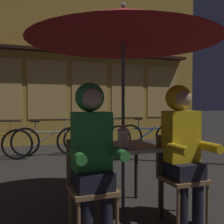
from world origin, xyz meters
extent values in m
plane|color=#2D2B28|center=(0.00, 0.00, 0.00)|extent=(60.00, 60.00, 0.00)
cube|color=#B2AD9E|center=(0.00, 0.00, 0.72)|extent=(0.72, 0.72, 0.04)
cylinder|color=#2D2319|center=(-0.31, -0.31, 0.35)|extent=(0.04, 0.04, 0.70)
cylinder|color=#2D2319|center=(0.31, -0.31, 0.35)|extent=(0.04, 0.04, 0.70)
cylinder|color=#2D2319|center=(-0.31, 0.31, 0.35)|extent=(0.04, 0.04, 0.70)
cylinder|color=#2D2319|center=(0.31, 0.31, 0.35)|extent=(0.04, 0.04, 0.70)
cylinder|color=#4C4C51|center=(0.00, 0.00, 1.12)|extent=(0.04, 0.04, 2.25)
cone|color=maroon|center=(0.00, 0.00, 2.06)|extent=(2.10, 2.10, 0.38)
sphere|color=#4C4C51|center=(0.00, 0.00, 2.28)|extent=(0.06, 0.06, 0.06)
cube|color=white|center=(-0.03, -0.08, 0.75)|extent=(0.11, 0.11, 0.02)
cube|color=white|center=(-0.03, -0.08, 0.84)|extent=(0.09, 0.09, 0.16)
pyramid|color=white|center=(-0.03, -0.08, 0.94)|extent=(0.11, 0.11, 0.06)
cube|color=olive|center=(-0.48, -0.44, 0.43)|extent=(0.40, 0.40, 0.04)
cylinder|color=olive|center=(-0.31, -0.61, 0.21)|extent=(0.03, 0.03, 0.41)
cylinder|color=olive|center=(-0.31, -0.27, 0.21)|extent=(0.03, 0.03, 0.41)
cylinder|color=olive|center=(-0.65, -0.27, 0.21)|extent=(0.03, 0.03, 0.41)
cube|color=olive|center=(-0.48, -0.26, 0.66)|extent=(0.40, 0.03, 0.42)
cube|color=olive|center=(0.48, -0.44, 0.43)|extent=(0.40, 0.40, 0.04)
cylinder|color=olive|center=(0.65, -0.61, 0.21)|extent=(0.03, 0.03, 0.41)
cylinder|color=olive|center=(0.31, -0.61, 0.21)|extent=(0.03, 0.03, 0.41)
cylinder|color=olive|center=(0.65, -0.27, 0.21)|extent=(0.03, 0.03, 0.41)
cylinder|color=olive|center=(0.31, -0.27, 0.21)|extent=(0.03, 0.03, 0.41)
cube|color=olive|center=(0.48, -0.26, 0.66)|extent=(0.40, 0.03, 0.42)
cylinder|color=black|center=(-0.39, -0.57, 0.23)|extent=(0.11, 0.11, 0.45)
cylinder|color=black|center=(-0.57, -0.57, 0.23)|extent=(0.11, 0.11, 0.45)
cube|color=black|center=(-0.48, -0.44, 0.53)|extent=(0.32, 0.36, 0.16)
cube|color=#338C38|center=(-0.48, -0.40, 0.87)|extent=(0.34, 0.22, 0.52)
cylinder|color=#338C38|center=(-0.30, -0.62, 0.78)|extent=(0.09, 0.30, 0.09)
cylinder|color=#338C38|center=(-0.66, -0.62, 0.78)|extent=(0.09, 0.30, 0.09)
sphere|color=tan|center=(-0.48, -0.40, 1.25)|extent=(0.21, 0.21, 0.21)
sphere|color=#338C38|center=(-0.48, -0.35, 1.26)|extent=(0.27, 0.27, 0.27)
cylinder|color=black|center=(0.57, -0.57, 0.23)|extent=(0.11, 0.11, 0.45)
cylinder|color=black|center=(0.39, -0.57, 0.23)|extent=(0.11, 0.11, 0.45)
cube|color=black|center=(0.48, -0.44, 0.53)|extent=(0.32, 0.36, 0.16)
cube|color=yellow|center=(0.48, -0.40, 0.87)|extent=(0.34, 0.22, 0.52)
cylinder|color=yellow|center=(0.66, -0.62, 0.78)|extent=(0.09, 0.30, 0.09)
cylinder|color=yellow|center=(0.30, -0.62, 0.78)|extent=(0.09, 0.30, 0.09)
sphere|color=tan|center=(0.48, -0.40, 1.25)|extent=(0.21, 0.21, 0.21)
sphere|color=yellow|center=(0.48, -0.35, 1.26)|extent=(0.27, 0.27, 0.27)
cube|color=gold|center=(-0.23, 5.40, 3.10)|extent=(10.00, 0.60, 6.20)
cube|color=#E0B260|center=(-1.48, 5.09, 1.60)|extent=(1.10, 0.02, 1.70)
cube|color=#E0B260|center=(-0.23, 5.09, 1.60)|extent=(1.10, 0.02, 1.70)
cube|color=#E0B260|center=(1.03, 5.09, 1.60)|extent=(1.10, 0.02, 1.70)
cube|color=#E0B260|center=(2.29, 5.09, 1.60)|extent=(1.10, 0.02, 1.70)
cube|color=#E0B260|center=(3.55, 5.09, 1.60)|extent=(1.10, 0.02, 1.70)
cube|color=#331914|center=(-0.23, 4.95, 2.70)|extent=(9.00, 0.36, 0.08)
torus|color=black|center=(-1.08, 3.28, 0.33)|extent=(0.66, 0.12, 0.66)
cylinder|color=#B78419|center=(-1.20, 3.29, 0.68)|extent=(0.02, 0.02, 0.28)
cylinder|color=black|center=(-1.20, 3.29, 0.82)|extent=(0.44, 0.07, 0.02)
torus|color=black|center=(0.09, 3.34, 0.33)|extent=(0.66, 0.19, 0.66)
torus|color=black|center=(-0.91, 3.55, 0.33)|extent=(0.66, 0.19, 0.66)
cylinder|color=#ADA89E|center=(-0.41, 3.45, 0.54)|extent=(0.83, 0.21, 0.04)
cylinder|color=#ADA89E|center=(-0.53, 3.47, 0.36)|extent=(0.60, 0.16, 0.44)
cylinder|color=#ADA89E|center=(-0.69, 3.51, 0.66)|extent=(0.02, 0.02, 0.24)
cube|color=black|center=(-0.69, 3.51, 0.79)|extent=(0.21, 0.12, 0.04)
cylinder|color=#ADA89E|center=(-0.03, 3.37, 0.68)|extent=(0.02, 0.02, 0.28)
cylinder|color=black|center=(-0.03, 3.37, 0.82)|extent=(0.44, 0.11, 0.02)
torus|color=black|center=(1.29, 3.38, 0.33)|extent=(0.66, 0.14, 0.66)
torus|color=black|center=(0.28, 3.52, 0.33)|extent=(0.66, 0.14, 0.66)
cylinder|color=#236B3D|center=(0.78, 3.45, 0.54)|extent=(0.83, 0.15, 0.04)
cylinder|color=#236B3D|center=(0.66, 3.47, 0.36)|extent=(0.60, 0.12, 0.44)
cylinder|color=#236B3D|center=(0.50, 3.49, 0.66)|extent=(0.02, 0.02, 0.24)
cube|color=black|center=(0.50, 3.49, 0.79)|extent=(0.21, 0.11, 0.04)
cylinder|color=#236B3D|center=(1.17, 3.40, 0.68)|extent=(0.02, 0.02, 0.28)
cylinder|color=black|center=(1.17, 3.40, 0.82)|extent=(0.44, 0.08, 0.02)
torus|color=black|center=(2.68, 3.35, 0.33)|extent=(0.66, 0.17, 0.66)
torus|color=black|center=(1.67, 3.53, 0.33)|extent=(0.66, 0.17, 0.66)
cylinder|color=#1E4C93|center=(2.17, 3.44, 0.54)|extent=(0.83, 0.18, 0.04)
cylinder|color=#1E4C93|center=(2.05, 3.46, 0.36)|extent=(0.60, 0.14, 0.44)
cylinder|color=#1E4C93|center=(1.89, 3.49, 0.66)|extent=(0.02, 0.02, 0.24)
cube|color=black|center=(1.89, 3.49, 0.79)|extent=(0.21, 0.11, 0.04)
cylinder|color=#1E4C93|center=(2.56, 3.37, 0.68)|extent=(0.02, 0.02, 0.28)
cylinder|color=black|center=(2.56, 3.37, 0.82)|extent=(0.44, 0.10, 0.02)
camera|label=1|loc=(-1.14, -2.72, 1.21)|focal=42.61mm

